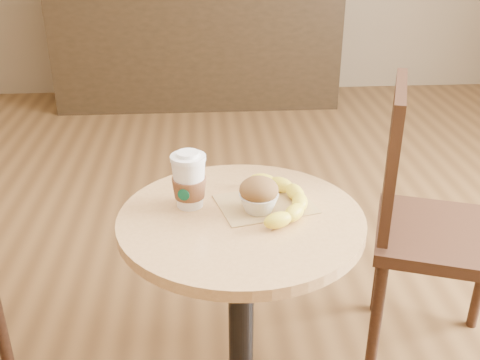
{
  "coord_description": "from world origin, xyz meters",
  "views": [
    {
      "loc": [
        0.02,
        -1.34,
        1.45
      ],
      "look_at": [
        0.11,
        -0.07,
        0.83
      ],
      "focal_mm": 42.0,
      "sensor_mm": 36.0,
      "label": 1
    }
  ],
  "objects_px": {
    "cafe_table": "(241,295)",
    "coffee_cup": "(189,182)",
    "muffin": "(259,195)",
    "banana": "(283,199)",
    "chair_right": "(424,218)"
  },
  "relations": [
    {
      "from": "chair_right",
      "to": "muffin",
      "type": "distance_m",
      "value": 0.7
    },
    {
      "from": "muffin",
      "to": "chair_right",
      "type": "bearing_deg",
      "value": 27.24
    },
    {
      "from": "chair_right",
      "to": "muffin",
      "type": "height_order",
      "value": "chair_right"
    },
    {
      "from": "chair_right",
      "to": "coffee_cup",
      "type": "relative_size",
      "value": 6.46
    },
    {
      "from": "muffin",
      "to": "banana",
      "type": "distance_m",
      "value": 0.07
    },
    {
      "from": "coffee_cup",
      "to": "banana",
      "type": "height_order",
      "value": "coffee_cup"
    },
    {
      "from": "banana",
      "to": "cafe_table",
      "type": "bearing_deg",
      "value": -159.1
    },
    {
      "from": "chair_right",
      "to": "banana",
      "type": "height_order",
      "value": "chair_right"
    },
    {
      "from": "cafe_table",
      "to": "coffee_cup",
      "type": "distance_m",
      "value": 0.35
    },
    {
      "from": "muffin",
      "to": "banana",
      "type": "bearing_deg",
      "value": 17.9
    },
    {
      "from": "cafe_table",
      "to": "coffee_cup",
      "type": "relative_size",
      "value": 4.97
    },
    {
      "from": "cafe_table",
      "to": "coffee_cup",
      "type": "xyz_separation_m",
      "value": [
        -0.13,
        0.06,
        0.31
      ]
    },
    {
      "from": "chair_right",
      "to": "muffin",
      "type": "bearing_deg",
      "value": 136.67
    },
    {
      "from": "chair_right",
      "to": "banana",
      "type": "relative_size",
      "value": 3.3
    },
    {
      "from": "chair_right",
      "to": "coffee_cup",
      "type": "xyz_separation_m",
      "value": [
        -0.75,
        -0.25,
        0.28
      ]
    }
  ]
}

